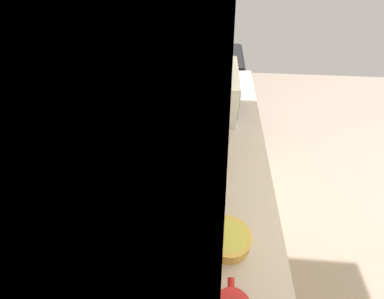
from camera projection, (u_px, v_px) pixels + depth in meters
ground_plane at (373, 249)px, 2.06m from camera, size 6.03×6.03×0.00m
wall_back at (137, 98)px, 1.30m from camera, size 3.89×0.12×2.56m
counter_run at (205, 255)px, 1.55m from camera, size 3.01×0.67×0.92m
upper_cabinets at (157, 2)px, 0.66m from camera, size 1.88×0.31×0.68m
oven_range at (210, 96)px, 2.87m from camera, size 0.61×0.62×1.10m
microwave at (210, 90)px, 1.80m from camera, size 0.50×0.37×0.28m
bowl at (228, 238)px, 1.10m from camera, size 0.19×0.19×0.06m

